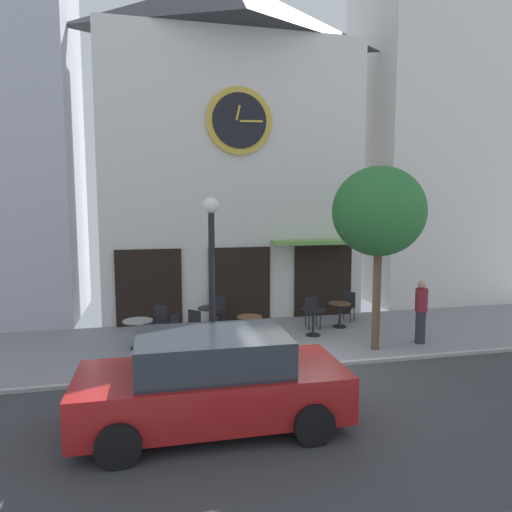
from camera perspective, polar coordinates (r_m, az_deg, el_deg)
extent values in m
cube|color=gray|center=(12.57, 2.23, -10.43)|extent=(25.97, 4.62, 0.05)
cube|color=#38383A|center=(8.28, 11.67, -19.80)|extent=(25.97, 5.12, 0.05)
cube|color=#A8A5A0|center=(10.47, 5.61, -13.59)|extent=(25.97, 0.12, 0.08)
cube|color=silver|center=(15.38, -2.99, 9.49)|extent=(8.31, 2.42, 8.89)
pyramid|color=#2D2D33|center=(16.57, -3.11, 28.45)|extent=(7.48, 3.39, 1.89)
cylinder|color=gold|center=(14.33, -2.11, 16.48)|extent=(2.01, 0.10, 2.01)
cylinder|color=black|center=(14.27, -2.06, 16.52)|extent=(1.65, 0.04, 1.65)
cube|color=gold|center=(14.26, -2.25, 17.43)|extent=(0.16, 0.03, 0.45)
cube|color=gold|center=(14.30, -0.59, 16.46)|extent=(0.71, 0.03, 0.08)
cube|color=black|center=(14.09, -13.20, -3.84)|extent=(1.94, 0.10, 2.30)
cube|color=black|center=(14.34, -2.04, -3.49)|extent=(1.94, 0.10, 2.30)
cube|color=black|center=(15.11, 8.35, -3.05)|extent=(1.94, 0.10, 2.30)
cube|color=#72A84C|center=(14.50, 7.24, 1.75)|extent=(2.66, 0.90, 0.12)
cube|color=silver|center=(19.35, 21.31, 12.62)|extent=(5.68, 4.09, 11.71)
cylinder|color=black|center=(10.74, -5.42, -12.28)|extent=(0.32, 0.32, 0.36)
cylinder|color=black|center=(10.35, -5.51, -4.21)|extent=(0.14, 0.14, 3.43)
sphere|color=white|center=(10.17, -5.62, 6.33)|extent=(0.36, 0.36, 0.36)
cylinder|color=brown|center=(11.80, 14.80, -5.00)|extent=(0.20, 0.20, 2.65)
ellipsoid|color=#2D7033|center=(11.58, 15.10, 5.41)|extent=(2.31, 2.08, 2.20)
cylinder|color=black|center=(12.05, -14.49, -9.49)|extent=(0.07, 0.07, 0.72)
cylinder|color=black|center=(12.14, -14.45, -11.05)|extent=(0.40, 0.40, 0.03)
cylinder|color=gray|center=(11.95, -14.54, -7.84)|extent=(0.74, 0.74, 0.03)
cylinder|color=black|center=(12.98, -5.64, -8.08)|extent=(0.07, 0.07, 0.75)
cylinder|color=black|center=(13.08, -5.62, -9.60)|extent=(0.40, 0.40, 0.03)
cylinder|color=black|center=(12.90, -5.66, -6.47)|extent=(0.72, 0.72, 0.03)
cylinder|color=black|center=(11.90, -0.81, -9.38)|extent=(0.07, 0.07, 0.75)
cylinder|color=black|center=(12.01, -0.81, -11.04)|extent=(0.40, 0.40, 0.03)
cylinder|color=brown|center=(11.81, -0.81, -7.61)|extent=(0.65, 0.65, 0.03)
cylinder|color=black|center=(12.89, 7.14, -8.22)|extent=(0.07, 0.07, 0.74)
cylinder|color=black|center=(12.98, 7.12, -9.74)|extent=(0.40, 0.40, 0.03)
cylinder|color=black|center=(12.80, 7.17, -6.62)|extent=(0.67, 0.67, 0.03)
cylinder|color=black|center=(13.88, 10.39, -7.28)|extent=(0.07, 0.07, 0.71)
cylinder|color=black|center=(13.96, 10.36, -8.64)|extent=(0.40, 0.40, 0.03)
cylinder|color=brown|center=(13.80, 10.42, -5.84)|extent=(0.67, 0.67, 0.03)
cube|color=black|center=(11.52, -4.21, -9.56)|extent=(0.45, 0.45, 0.04)
cube|color=black|center=(11.41, -5.10, -8.55)|extent=(0.09, 0.38, 0.45)
cylinder|color=black|center=(11.47, -3.13, -10.79)|extent=(0.03, 0.03, 0.45)
cylinder|color=black|center=(11.78, -3.64, -10.33)|extent=(0.03, 0.03, 0.45)
cylinder|color=black|center=(11.38, -4.79, -10.95)|extent=(0.03, 0.03, 0.45)
cylinder|color=black|center=(11.69, -5.26, -10.48)|extent=(0.03, 0.03, 0.45)
cube|color=black|center=(14.57, 11.30, -6.26)|extent=(0.57, 0.57, 0.04)
cube|color=black|center=(14.69, 11.58, -5.27)|extent=(0.29, 0.30, 0.45)
cylinder|color=black|center=(14.53, 10.41, -7.19)|extent=(0.03, 0.03, 0.45)
cylinder|color=black|center=(14.41, 11.67, -7.33)|extent=(0.03, 0.03, 0.45)
cylinder|color=black|center=(14.84, 10.91, -6.92)|extent=(0.03, 0.03, 0.45)
cylinder|color=black|center=(14.72, 12.15, -7.05)|extent=(0.03, 0.03, 0.45)
cube|color=black|center=(13.68, -4.77, -6.99)|extent=(0.50, 0.50, 0.04)
cube|color=black|center=(13.80, -4.66, -5.91)|extent=(0.37, 0.15, 0.45)
cylinder|color=black|center=(13.60, -5.59, -8.06)|extent=(0.03, 0.03, 0.45)
cylinder|color=black|center=(13.54, -4.16, -8.10)|extent=(0.03, 0.03, 0.45)
cylinder|color=black|center=(13.92, -5.35, -7.71)|extent=(0.03, 0.03, 0.45)
cylinder|color=black|center=(13.87, -3.95, -7.75)|extent=(0.03, 0.03, 0.45)
cube|color=black|center=(12.63, -12.25, -8.25)|extent=(0.56, 0.56, 0.04)
cube|color=black|center=(12.72, -11.80, -7.09)|extent=(0.33, 0.26, 0.45)
cylinder|color=black|center=(12.66, -13.32, -9.30)|extent=(0.03, 0.03, 0.45)
cylinder|color=black|center=(12.46, -12.04, -9.52)|extent=(0.03, 0.03, 0.45)
cylinder|color=black|center=(12.92, -12.41, -8.96)|extent=(0.03, 0.03, 0.45)
cylinder|color=black|center=(12.73, -11.15, -9.16)|extent=(0.03, 0.03, 0.45)
cube|color=black|center=(11.76, -10.83, -9.32)|extent=(0.55, 0.55, 0.04)
cube|color=black|center=(11.62, -10.08, -8.35)|extent=(0.24, 0.34, 0.45)
cylinder|color=black|center=(12.05, -11.11, -10.06)|extent=(0.03, 0.03, 0.45)
cylinder|color=black|center=(11.77, -11.96, -10.48)|extent=(0.03, 0.03, 0.45)
cylinder|color=black|center=(11.88, -9.67, -10.26)|extent=(0.03, 0.03, 0.45)
cylinder|color=black|center=(11.60, -10.49, -10.69)|extent=(0.03, 0.03, 0.45)
cube|color=black|center=(12.27, -7.18, -8.59)|extent=(0.56, 0.56, 0.04)
cube|color=black|center=(12.07, -7.69, -7.75)|extent=(0.31, 0.28, 0.45)
cylinder|color=black|center=(12.37, -6.05, -9.53)|extent=(0.03, 0.03, 0.45)
cylinder|color=black|center=(12.56, -7.36, -9.31)|extent=(0.03, 0.03, 0.45)
cylinder|color=black|center=(12.10, -6.97, -9.91)|extent=(0.03, 0.03, 0.45)
cylinder|color=black|center=(12.29, -8.29, -9.67)|extent=(0.03, 0.03, 0.45)
cube|color=black|center=(13.61, 7.11, -7.09)|extent=(0.41, 0.41, 0.04)
cube|color=black|center=(13.73, 6.89, -6.01)|extent=(0.38, 0.05, 0.45)
cylinder|color=black|center=(13.46, 6.62, -8.23)|extent=(0.03, 0.03, 0.45)
cylinder|color=black|center=(13.56, 8.01, -8.13)|extent=(0.03, 0.03, 0.45)
cylinder|color=black|center=(13.77, 6.20, -7.88)|extent=(0.03, 0.03, 0.45)
cylinder|color=black|center=(13.87, 7.55, -7.79)|extent=(0.03, 0.03, 0.45)
cylinder|color=#2D2D38|center=(12.86, 19.82, -8.34)|extent=(0.30, 0.30, 0.85)
cylinder|color=maroon|center=(12.70, 19.94, -5.17)|extent=(0.36, 0.36, 0.60)
sphere|color=tan|center=(12.63, 20.01, -3.35)|extent=(0.22, 0.22, 0.22)
cube|color=maroon|center=(7.80, -5.43, -16.41)|extent=(4.32, 1.85, 0.75)
cube|color=#262B33|center=(7.57, -5.48, -11.84)|extent=(2.43, 1.61, 0.60)
cylinder|color=black|center=(7.41, 7.19, -20.06)|extent=(0.64, 0.23, 0.64)
cylinder|color=black|center=(8.98, 3.22, -15.14)|extent=(0.64, 0.23, 0.64)
cylinder|color=black|center=(7.08, -16.80, -21.62)|extent=(0.64, 0.23, 0.64)
cylinder|color=black|center=(8.71, -15.85, -16.08)|extent=(0.64, 0.23, 0.64)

